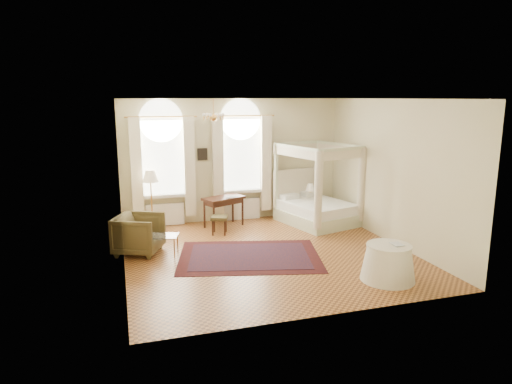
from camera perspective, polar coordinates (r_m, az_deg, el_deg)
ground at (r=10.01m, az=1.49°, el=-7.68°), size 6.00×6.00×0.00m
room_walls at (r=9.54m, az=1.56°, el=3.62°), size 6.00×6.00×6.00m
window_left at (r=12.02m, az=-11.52°, el=2.70°), size 1.62×0.27×3.29m
window_right at (r=12.39m, az=-1.80°, el=3.20°), size 1.62×0.27×3.29m
chandelier at (r=10.37m, az=-5.34°, el=9.37°), size 0.51×0.45×0.50m
wall_pictures at (r=12.40m, az=-2.43°, el=5.08°), size 2.54×0.03×0.39m
canopy_bed at (r=12.33m, az=7.64°, el=-1.70°), size 2.04×2.29×2.12m
nightstand at (r=13.11m, az=6.86°, el=-1.78°), size 0.45×0.42×0.56m
nightstand_lamp at (r=13.00m, az=6.80°, el=0.48°), size 0.26×0.26×0.38m
writing_desk at (r=11.89m, az=-4.08°, el=-1.17°), size 1.19×0.93×0.79m
laptop at (r=11.82m, az=-3.16°, el=-0.60°), size 0.34×0.24×0.03m
stool at (r=11.32m, az=-4.61°, el=-3.39°), size 0.50×0.50×0.46m
armchair at (r=10.21m, az=-14.41°, el=-5.12°), size 1.23×1.22×0.86m
coffee_table at (r=9.98m, az=-11.59°, el=-5.57°), size 0.75×0.63×0.44m
floor_lamp at (r=11.65m, az=-13.05°, el=1.56°), size 0.40×0.40×1.55m
oriental_rug at (r=9.81m, az=-0.82°, el=-8.03°), size 3.39×2.78×0.01m
side_table at (r=8.86m, az=16.19°, el=-8.48°), size 1.00×1.00×0.68m
book at (r=8.73m, az=16.66°, el=-6.33°), size 0.21×0.27×0.02m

